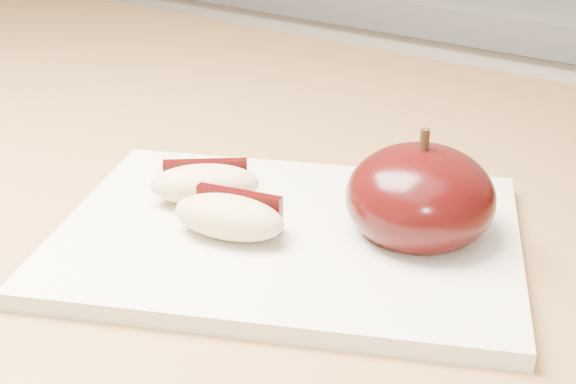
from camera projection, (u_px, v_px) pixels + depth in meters
The scene contains 5 objects.
back_cabinet at pixel (539, 264), 1.32m from camera, with size 2.40×0.62×0.94m.
cutting_board at pixel (288, 236), 0.50m from camera, with size 0.28×0.21×0.01m, color beige.
apple_half at pixel (420, 198), 0.49m from camera, with size 0.11×0.11×0.08m.
apple_wedge_a at pixel (205, 183), 0.53m from camera, with size 0.08×0.07×0.03m.
apple_wedge_b at pixel (230, 216), 0.49m from camera, with size 0.08×0.05×0.03m.
Camera 1 is at (0.33, 0.03, 1.15)m, focal length 50.00 mm.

